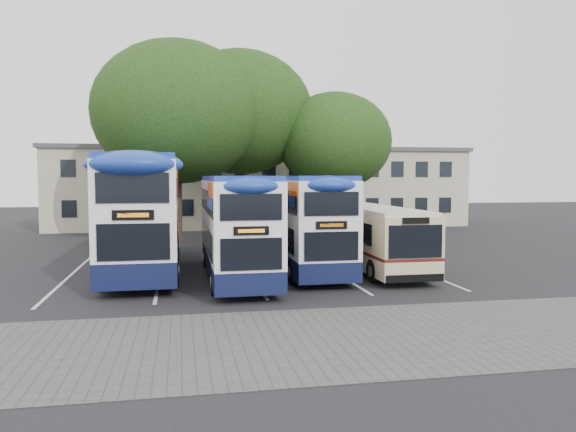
# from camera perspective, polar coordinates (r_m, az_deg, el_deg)

# --- Properties ---
(ground) EXTENTS (120.00, 120.00, 0.00)m
(ground) POSITION_cam_1_polar(r_m,az_deg,el_deg) (19.41, 8.78, -7.67)
(ground) COLOR black
(ground) RESTS_ON ground
(paving_strip) EXTENTS (40.00, 6.00, 0.01)m
(paving_strip) POSITION_cam_1_polar(r_m,az_deg,el_deg) (14.18, 7.94, -12.03)
(paving_strip) COLOR #595654
(paving_strip) RESTS_ON ground
(bay_lines) EXTENTS (14.12, 11.00, 0.01)m
(bay_lines) POSITION_cam_1_polar(r_m,az_deg,el_deg) (23.37, -4.16, -5.63)
(bay_lines) COLOR silver
(bay_lines) RESTS_ON ground
(depot_building) EXTENTS (32.40, 8.40, 6.20)m
(depot_building) POSITION_cam_1_polar(r_m,az_deg,el_deg) (45.34, -2.73, 3.04)
(depot_building) COLOR beige
(depot_building) RESTS_ON ground
(lamp_post) EXTENTS (0.25, 1.05, 9.06)m
(lamp_post) POSITION_cam_1_polar(r_m,az_deg,el_deg) (39.86, 7.33, 5.65)
(lamp_post) COLOR gray
(lamp_post) RESTS_ON ground
(tree_left) EXTENTS (9.91, 9.91, 11.92)m
(tree_left) POSITION_cam_1_polar(r_m,az_deg,el_deg) (34.27, -11.25, 10.27)
(tree_left) COLOR black
(tree_left) RESTS_ON ground
(tree_mid) EXTENTS (9.37, 9.37, 12.04)m
(tree_mid) POSITION_cam_1_polar(r_m,az_deg,el_deg) (36.87, -4.92, 10.42)
(tree_mid) COLOR black
(tree_mid) RESTS_ON ground
(tree_right) EXTENTS (7.27, 7.27, 9.28)m
(tree_right) POSITION_cam_1_polar(r_m,az_deg,el_deg) (36.13, 4.75, 7.58)
(tree_right) COLOR black
(tree_right) RESTS_ON ground
(bus_dd_left) EXTENTS (2.73, 11.25, 4.69)m
(bus_dd_left) POSITION_cam_1_polar(r_m,az_deg,el_deg) (23.85, -14.37, 0.68)
(bus_dd_left) COLOR #0F153A
(bus_dd_left) RESTS_ON ground
(bus_dd_mid) EXTENTS (2.29, 9.47, 3.94)m
(bus_dd_mid) POSITION_cam_1_polar(r_m,az_deg,el_deg) (21.72, -5.31, -0.61)
(bus_dd_mid) COLOR #0F153A
(bus_dd_mid) RESTS_ON ground
(bus_dd_right) EXTENTS (2.30, 9.48, 3.95)m
(bus_dd_right) POSITION_cam_1_polar(r_m,az_deg,el_deg) (23.57, 1.38, -0.22)
(bus_dd_right) COLOR #0F153A
(bus_dd_right) RESTS_ON ground
(bus_single) EXTENTS (2.26, 8.91, 2.65)m
(bus_single) POSITION_cam_1_polar(r_m,az_deg,el_deg) (24.05, 8.50, -1.79)
(bus_single) COLOR beige
(bus_single) RESTS_ON ground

